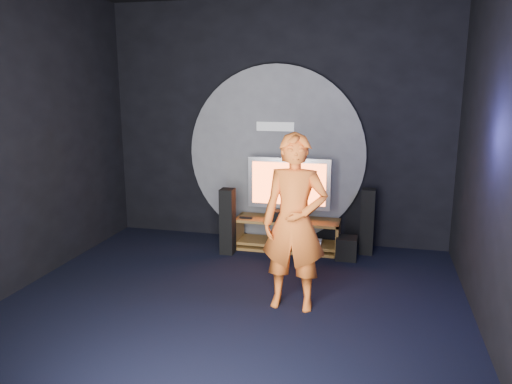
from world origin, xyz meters
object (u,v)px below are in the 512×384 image
at_px(tv, 289,185).
at_px(tower_speaker_left, 228,221).
at_px(tower_speaker_right, 367,222).
at_px(subwoofer, 347,248).
at_px(player, 294,223).
at_px(media_console, 288,236).

height_order(tv, tower_speaker_left, tv).
relative_size(tv, tower_speaker_right, 1.27).
bearing_deg(tv, tower_speaker_right, 1.72).
xyz_separation_m(subwoofer, player, (-0.46, -1.60, 0.78)).
distance_m(tv, player, 1.91).
height_order(tv, subwoofer, tv).
height_order(subwoofer, player, player).
height_order(tower_speaker_left, tower_speaker_right, same).
bearing_deg(subwoofer, tower_speaker_right, 49.81).
xyz_separation_m(media_console, tv, (-0.01, 0.07, 0.73)).
xyz_separation_m(tower_speaker_right, subwoofer, (-0.25, -0.30, -0.31)).
bearing_deg(tower_speaker_left, subwoofer, 5.52).
height_order(tv, player, player).
height_order(tv, tower_speaker_right, tv).
height_order(media_console, tower_speaker_right, tower_speaker_right).
bearing_deg(player, tv, 102.06).
xyz_separation_m(media_console, tower_speaker_left, (-0.79, -0.35, 0.27)).
bearing_deg(tv, player, -78.16).
relative_size(tv, tower_speaker_left, 1.27).
bearing_deg(media_console, tower_speaker_left, -155.75).
bearing_deg(tower_speaker_right, subwoofer, -130.19).
distance_m(tower_speaker_right, subwoofer, 0.50).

